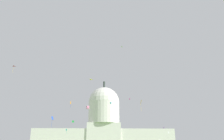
% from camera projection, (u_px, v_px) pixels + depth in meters
% --- Properties ---
extents(capitol_building, '(121.08, 28.12, 63.80)m').
position_uv_depth(capitol_building, '(104.00, 128.00, 204.76)').
color(capitol_building, silver).
rests_on(capitol_building, ground_plane).
extents(kite_magenta_high, '(0.82, 0.79, 0.82)m').
position_uv_depth(kite_magenta_high, '(130.00, 99.00, 167.03)').
color(kite_magenta_high, '#D1339E').
extents(kite_green_low, '(1.14, 0.65, 1.13)m').
position_uv_depth(kite_green_low, '(73.00, 122.00, 115.32)').
color(kite_green_low, green).
extents(kite_cyan_mid, '(1.14, 1.14, 2.57)m').
position_uv_depth(kite_cyan_mid, '(111.00, 103.00, 163.63)').
color(kite_cyan_mid, '#33BCDB').
extents(kite_red_high, '(1.25, 0.88, 2.95)m').
position_uv_depth(kite_red_high, '(13.00, 67.00, 99.90)').
color(kite_red_high, red).
extents(kite_turquoise_low, '(0.75, 0.82, 3.22)m').
position_uv_depth(kite_turquoise_low, '(66.00, 130.00, 163.05)').
color(kite_turquoise_low, teal).
extents(kite_blue_low, '(1.09, 0.73, 4.11)m').
position_uv_depth(kite_blue_low, '(52.00, 119.00, 92.13)').
color(kite_blue_low, blue).
extents(kite_pink_low, '(1.01, 1.04, 0.96)m').
position_uv_depth(kite_pink_low, '(88.00, 107.00, 77.71)').
color(kite_pink_low, pink).
extents(kite_orange_mid, '(0.38, 0.57, 3.05)m').
position_uv_depth(kite_orange_mid, '(71.00, 103.00, 114.22)').
color(kite_orange_mid, orange).
extents(kite_yellow_high, '(1.82, 1.59, 0.29)m').
position_uv_depth(kite_yellow_high, '(90.00, 81.00, 113.60)').
color(kite_yellow_high, yellow).
extents(kite_white_low, '(0.63, 0.22, 1.02)m').
position_uv_depth(kite_white_low, '(169.00, 133.00, 121.83)').
color(kite_white_low, white).
extents(kite_gold_mid, '(0.58, 0.82, 4.88)m').
position_uv_depth(kite_gold_mid, '(141.00, 103.00, 99.95)').
color(kite_gold_mid, gold).
extents(kite_violet_low, '(0.45, 0.89, 0.89)m').
position_uv_depth(kite_violet_low, '(164.00, 127.00, 98.48)').
color(kite_violet_low, purple).
extents(kite_lime_high, '(1.01, 1.79, 0.11)m').
position_uv_depth(kite_lime_high, '(122.00, 47.00, 134.04)').
color(kite_lime_high, '#8CD133').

